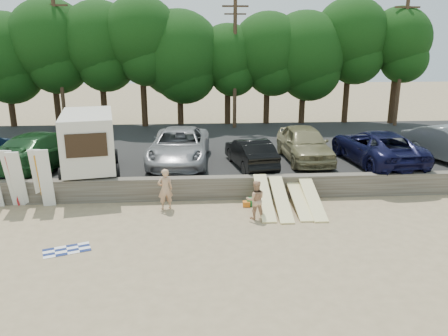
# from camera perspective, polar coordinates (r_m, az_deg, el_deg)

# --- Properties ---
(ground) EXTENTS (120.00, 120.00, 0.00)m
(ground) POSITION_cam_1_polar(r_m,az_deg,el_deg) (16.59, -0.44, -7.53)
(ground) COLOR tan
(ground) RESTS_ON ground
(seawall) EXTENTS (44.00, 0.50, 1.00)m
(seawall) POSITION_cam_1_polar(r_m,az_deg,el_deg) (19.21, -1.00, -2.58)
(seawall) COLOR #6B6356
(seawall) RESTS_ON ground
(parking_lot) EXTENTS (44.00, 14.50, 0.70)m
(parking_lot) POSITION_cam_1_polar(r_m,az_deg,el_deg) (26.45, -1.85, 2.31)
(parking_lot) COLOR #282828
(parking_lot) RESTS_ON ground
(treeline) EXTENTS (33.60, 6.45, 9.20)m
(treeline) POSITION_cam_1_polar(r_m,az_deg,el_deg) (32.69, -4.65, 15.47)
(treeline) COLOR #382616
(treeline) RESTS_ON parking_lot
(utility_poles) EXTENTS (25.80, 0.26, 9.00)m
(utility_poles) POSITION_cam_1_polar(r_m,az_deg,el_deg) (31.34, 1.44, 13.85)
(utility_poles) COLOR #473321
(utility_poles) RESTS_ON parking_lot
(box_trailer) EXTENTS (3.21, 4.80, 2.84)m
(box_trailer) POSITION_cam_1_polar(r_m,az_deg,el_deg) (21.24, -17.27, 3.52)
(box_trailer) COLOR beige
(box_trailer) RESTS_ON parking_lot
(car_1) EXTENTS (4.18, 6.60, 1.78)m
(car_1) POSITION_cam_1_polar(r_m,az_deg,el_deg) (23.22, -22.41, 2.27)
(car_1) COLOR #153B1A
(car_1) RESTS_ON parking_lot
(car_2) EXTENTS (3.29, 6.40, 1.73)m
(car_2) POSITION_cam_1_polar(r_m,az_deg,el_deg) (22.35, -5.87, 2.85)
(car_2) COLOR #959499
(car_2) RESTS_ON parking_lot
(car_3) EXTENTS (2.29, 4.60, 1.45)m
(car_3) POSITION_cam_1_polar(r_m,az_deg,el_deg) (21.49, 3.48, 1.99)
(car_3) COLOR black
(car_3) RESTS_ON parking_lot
(car_4) EXTENTS (2.26, 5.34, 1.80)m
(car_4) POSITION_cam_1_polar(r_m,az_deg,el_deg) (23.04, 10.44, 3.16)
(car_4) COLOR #887E56
(car_4) RESTS_ON parking_lot
(car_5) EXTENTS (3.36, 6.37, 1.71)m
(car_5) POSITION_cam_1_polar(r_m,az_deg,el_deg) (23.40, 19.24, 2.60)
(car_5) COLOR black
(car_5) RESTS_ON parking_lot
(surfboard_upright_2) EXTENTS (0.54, 0.69, 2.54)m
(surfboard_upright_2) POSITION_cam_1_polar(r_m,az_deg,el_deg) (19.90, -25.92, -1.26)
(surfboard_upright_2) COLOR white
(surfboard_upright_2) RESTS_ON ground
(surfboard_upright_3) EXTENTS (0.62, 0.90, 2.50)m
(surfboard_upright_3) POSITION_cam_1_polar(r_m,az_deg,el_deg) (19.76, -25.36, -1.36)
(surfboard_upright_3) COLOR white
(surfboard_upright_3) RESTS_ON ground
(surfboard_upright_4) EXTENTS (0.59, 0.78, 2.53)m
(surfboard_upright_4) POSITION_cam_1_polar(r_m,az_deg,el_deg) (19.67, -23.01, -1.11)
(surfboard_upright_4) COLOR white
(surfboard_upright_4) RESTS_ON ground
(surfboard_upright_5) EXTENTS (0.58, 0.65, 2.56)m
(surfboard_upright_5) POSITION_cam_1_polar(r_m,az_deg,el_deg) (19.33, -22.27, -1.28)
(surfboard_upright_5) COLOR white
(surfboard_upright_5) RESTS_ON ground
(surfboard_low_0) EXTENTS (0.56, 2.83, 1.12)m
(surfboard_low_0) POSITION_cam_1_polar(r_m,az_deg,el_deg) (17.96, 5.28, -3.81)
(surfboard_low_0) COLOR #FFEDA0
(surfboard_low_0) RESTS_ON ground
(surfboard_low_1) EXTENTS (0.56, 2.86, 1.05)m
(surfboard_low_1) POSITION_cam_1_polar(r_m,az_deg,el_deg) (17.97, 7.45, -3.99)
(surfboard_low_1) COLOR #FFEDA0
(surfboard_low_1) RESTS_ON ground
(surfboard_low_2) EXTENTS (0.56, 2.93, 0.80)m
(surfboard_low_2) POSITION_cam_1_polar(r_m,az_deg,el_deg) (18.34, 9.79, -4.08)
(surfboard_low_2) COLOR #FFEDA0
(surfboard_low_2) RESTS_ON ground
(surfboard_low_3) EXTENTS (0.56, 2.89, 0.95)m
(surfboard_low_3) POSITION_cam_1_polar(r_m,az_deg,el_deg) (18.34, 11.49, -3.91)
(surfboard_low_3) COLOR #FFEDA0
(surfboard_low_3) RESTS_ON ground
(beachgoer_a) EXTENTS (0.72, 0.57, 1.72)m
(beachgoer_a) POSITION_cam_1_polar(r_m,az_deg,el_deg) (18.07, -7.68, -2.74)
(beachgoer_a) COLOR tan
(beachgoer_a) RESTS_ON ground
(beachgoer_b) EXTENTS (0.76, 0.59, 1.55)m
(beachgoer_b) POSITION_cam_1_polar(r_m,az_deg,el_deg) (17.01, 4.15, -4.16)
(beachgoer_b) COLOR tan
(beachgoer_b) RESTS_ON ground
(cooler) EXTENTS (0.42, 0.35, 0.32)m
(cooler) POSITION_cam_1_polar(r_m,az_deg,el_deg) (18.54, 3.60, -4.43)
(cooler) COLOR #24873D
(cooler) RESTS_ON ground
(gear_bag) EXTENTS (0.32, 0.27, 0.22)m
(gear_bag) POSITION_cam_1_polar(r_m,az_deg,el_deg) (18.44, 2.94, -4.71)
(gear_bag) COLOR orange
(gear_bag) RESTS_ON ground
(beach_towel) EXTENTS (1.92, 1.92, 0.00)m
(beach_towel) POSITION_cam_1_polar(r_m,az_deg,el_deg) (15.66, -19.84, -10.04)
(beach_towel) COLOR white
(beach_towel) RESTS_ON ground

